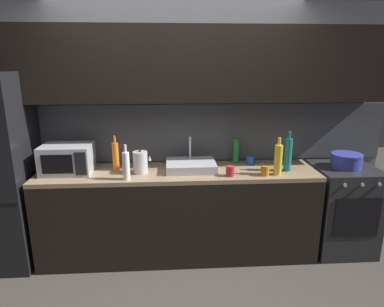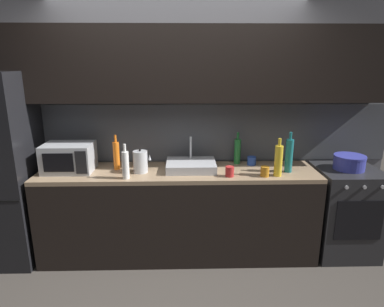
{
  "view_description": "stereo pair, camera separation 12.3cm",
  "coord_description": "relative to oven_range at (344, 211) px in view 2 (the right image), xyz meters",
  "views": [
    {
      "loc": [
        -0.07,
        -2.2,
        1.93
      ],
      "look_at": [
        0.14,
        0.9,
        1.07
      ],
      "focal_mm": 31.34,
      "sensor_mm": 36.0,
      "label": 1
    },
    {
      "loc": [
        0.06,
        -2.2,
        1.93
      ],
      "look_at": [
        0.14,
        0.9,
        1.07
      ],
      "focal_mm": 31.34,
      "sensor_mm": 36.0,
      "label": 2
    }
  ],
  "objects": [
    {
      "name": "mug_blue",
      "position": [
        -0.94,
        0.17,
        0.49
      ],
      "size": [
        0.09,
        0.09,
        0.09
      ],
      "primitive_type": "cylinder",
      "color": "#234299",
      "rests_on": "counter_run"
    },
    {
      "name": "kettle",
      "position": [
        -2.05,
        -0.04,
        0.55
      ],
      "size": [
        0.17,
        0.14,
        0.23
      ],
      "color": "#B7BABF",
      "rests_on": "counter_run"
    },
    {
      "name": "oven_range",
      "position": [
        0.0,
        0.0,
        0.0
      ],
      "size": [
        0.6,
        0.62,
        0.9
      ],
      "color": "#232326",
      "rests_on": "ground"
    },
    {
      "name": "wine_bottle_orange",
      "position": [
        -2.29,
        0.06,
        0.59
      ],
      "size": [
        0.06,
        0.06,
        0.35
      ],
      "color": "orange",
      "rests_on": "counter_run"
    },
    {
      "name": "wine_bottle_teal",
      "position": [
        -0.63,
        -0.06,
        0.62
      ],
      "size": [
        0.07,
        0.07,
        0.39
      ],
      "color": "#19666B",
      "rests_on": "counter_run"
    },
    {
      "name": "wine_bottle_yellow",
      "position": [
        -0.76,
        -0.17,
        0.6
      ],
      "size": [
        0.08,
        0.08,
        0.36
      ],
      "color": "gold",
      "rests_on": "counter_run"
    },
    {
      "name": "wine_bottle_green",
      "position": [
        -1.08,
        0.22,
        0.59
      ],
      "size": [
        0.07,
        0.07,
        0.33
      ],
      "color": "#1E6B2D",
      "rests_on": "counter_run"
    },
    {
      "name": "wine_bottle_white",
      "position": [
        -2.16,
        -0.21,
        0.58
      ],
      "size": [
        0.06,
        0.06,
        0.32
      ],
      "color": "silver",
      "rests_on": "counter_run"
    },
    {
      "name": "mug_red",
      "position": [
        -1.21,
        -0.18,
        0.5
      ],
      "size": [
        0.08,
        0.08,
        0.1
      ],
      "primitive_type": "cylinder",
      "color": "#A82323",
      "rests_on": "counter_run"
    },
    {
      "name": "microwave",
      "position": [
        -2.74,
        0.02,
        0.58
      ],
      "size": [
        0.46,
        0.35,
        0.27
      ],
      "color": "#A8AAAF",
      "rests_on": "counter_run"
    },
    {
      "name": "sink_basin",
      "position": [
        -1.56,
        0.03,
        0.49
      ],
      "size": [
        0.48,
        0.38,
        0.3
      ],
      "color": "#ADAFB5",
      "rests_on": "counter_run"
    },
    {
      "name": "mug_amber",
      "position": [
        -0.89,
        -0.19,
        0.5
      ],
      "size": [
        0.08,
        0.08,
        0.09
      ],
      "primitive_type": "cylinder",
      "color": "#B27019",
      "rests_on": "counter_run"
    },
    {
      "name": "counter_run",
      "position": [
        -1.69,
        0.0,
        -0.0
      ],
      "size": [
        2.7,
        0.6,
        0.9
      ],
      "color": "black",
      "rests_on": "ground"
    },
    {
      "name": "back_wall",
      "position": [
        -1.69,
        0.3,
        1.1
      ],
      "size": [
        4.44,
        0.44,
        2.5
      ],
      "color": "slate",
      "rests_on": "ground"
    },
    {
      "name": "cooking_pot",
      "position": [
        -0.01,
        0.0,
        0.52
      ],
      "size": [
        0.3,
        0.3,
        0.14
      ],
      "color": "#333899",
      "rests_on": "oven_range"
    }
  ]
}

